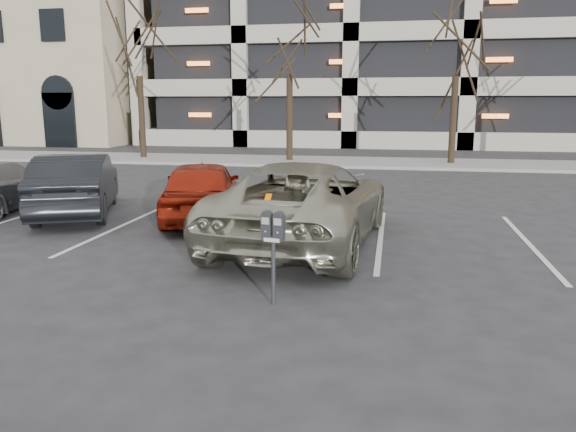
% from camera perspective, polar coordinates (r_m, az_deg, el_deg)
% --- Properties ---
extents(ground, '(140.00, 140.00, 0.00)m').
position_cam_1_polar(ground, '(9.29, 0.32, -5.15)').
color(ground, '#28282B').
rests_on(ground, ground).
extents(sidewalk, '(80.00, 4.00, 0.12)m').
position_cam_1_polar(sidewalk, '(24.94, 6.97, 5.44)').
color(sidewalk, gray).
rests_on(sidewalk, ground).
extents(stall_lines, '(16.90, 5.20, 0.00)m').
position_cam_1_polar(stall_lines, '(11.76, -4.38, -1.58)').
color(stall_lines, silver).
rests_on(stall_lines, ground).
extents(parking_garage, '(52.00, 20.00, 19.00)m').
position_cam_1_polar(parking_garage, '(44.34, 25.60, 19.00)').
color(parking_garage, black).
rests_on(parking_garage, ground).
extents(tree_a, '(3.74, 3.74, 8.50)m').
position_cam_1_polar(tree_a, '(27.56, -15.10, 18.39)').
color(tree_a, black).
rests_on(tree_a, ground).
extents(tree_b, '(3.77, 3.77, 8.57)m').
position_cam_1_polar(tree_b, '(25.42, 0.16, 19.49)').
color(tree_b, black).
rests_on(tree_b, ground).
extents(tree_c, '(3.63, 3.63, 8.24)m').
position_cam_1_polar(tree_c, '(25.09, 16.98, 18.58)').
color(tree_c, black).
rests_on(tree_c, ground).
extents(parking_meter, '(0.34, 0.18, 1.25)m').
position_cam_1_polar(parking_meter, '(7.33, -1.52, -1.93)').
color(parking_meter, black).
rests_on(parking_meter, ground).
extents(suv_silver, '(3.08, 5.86, 1.58)m').
position_cam_1_polar(suv_silver, '(10.67, 1.64, 1.37)').
color(suv_silver, '#A8A58F').
rests_on(suv_silver, ground).
extents(car_red, '(2.62, 4.39, 1.40)m').
position_cam_1_polar(car_red, '(12.98, -8.74, 2.68)').
color(car_red, '#9A1F0E').
rests_on(car_red, ground).
extents(car_dark, '(3.17, 4.70, 1.47)m').
position_cam_1_polar(car_dark, '(14.32, -20.70, 3.03)').
color(car_dark, black).
rests_on(car_dark, ground).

